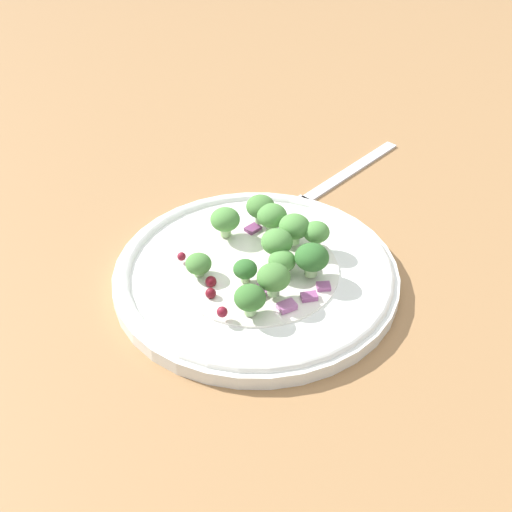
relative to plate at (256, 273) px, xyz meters
The scene contains 26 objects.
ground_plane 3.82cm from the plate, 149.56° to the right, with size 180.00×180.00×2.00cm, color olive.
plate is the anchor object (origin of this frame).
dressing_pool 0.44cm from the plate, 153.43° to the right, with size 13.68×13.68×0.20cm, color white.
broccoli_floret_0 4.60cm from the plate, 116.77° to the left, with size 2.62×2.62×2.65cm.
broccoli_floret_1 3.17cm from the plate, 144.56° to the right, with size 2.62×2.62×2.65cm.
broccoli_floret_2 5.46cm from the plate, 100.23° to the right, with size 2.60×2.60×2.63cm.
broccoli_floret_3 6.47cm from the plate, 87.59° to the right, with size 2.54×2.54×2.57cm.
broccoli_floret_4 2.63cm from the plate, 69.48° to the left, with size 1.93×1.93×1.95cm.
broccoli_floret_5 5.18cm from the plate, behind, with size 2.76×2.76×2.79cm.
broccoli_floret_6 4.87cm from the plate, 124.95° to the right, with size 2.64×2.64×2.67cm.
broccoli_floret_7 4.98cm from the plate, 16.41° to the left, with size 2.13×2.13×2.16cm.
broccoli_floret_8 5.86cm from the plate, 91.52° to the left, with size 2.43×2.43×2.46cm.
broccoli_floret_9 6.13cm from the plate, 146.55° to the right, with size 2.26×2.26×2.29cm.
broccoli_floret_10 5.68cm from the plate, 53.12° to the right, with size 2.57×2.57×2.60cm.
broccoli_floret_11 2.83cm from the plate, 168.84° to the left, with size 2.23×2.23×2.26cm.
cranberry_0 5.06cm from the plate, 50.88° to the left, with size 0.86×0.86×0.86cm, color maroon.
cranberry_1 6.33cm from the plate, ahead, with size 0.73×0.73×0.73cm, color maroon.
cranberry_2 6.74cm from the plate, 73.73° to the left, with size 0.84×0.84×0.84cm, color maroon.
cranberry_3 2.06cm from the plate, 115.87° to the left, with size 0.76×0.76×0.76cm, color maroon.
cranberry_4 4.22cm from the plate, 35.65° to the left, with size 0.92×0.92×0.92cm, color maroon.
onion_bit_0 5.29cm from the plate, 117.96° to the left, with size 0.97×1.38×0.50cm, color #A35B93.
onion_bit_1 5.62cm from the plate, 144.12° to the left, with size 1.28×0.80×0.47cm, color #934C84.
onion_bit_2 5.94cm from the plate, 161.31° to the left, with size 0.86×1.10×0.41cm, color #934C84.
onion_bit_3 3.21cm from the plate, 100.28° to the left, with size 1.01×1.26×0.38cm, color #A35B93.
onion_bit_4 5.40cm from the plate, 80.81° to the right, with size 0.98×1.31×0.35cm, color #843D75.
fork 17.31cm from the plate, 110.93° to the right, with size 12.47×16.05×0.50cm.
Camera 1 is at (-1.81, 44.63, 36.85)cm, focal length 47.62 mm.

